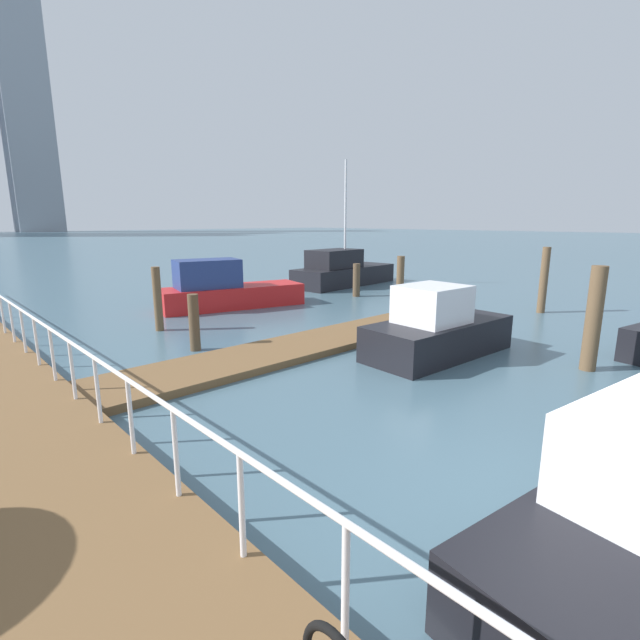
% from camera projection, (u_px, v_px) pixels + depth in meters
% --- Properties ---
extents(ground_plane, '(300.00, 300.00, 0.00)m').
position_uv_depth(ground_plane, '(69.00, 305.00, 19.27)').
color(ground_plane, '#476675').
extents(floating_dock, '(12.10, 2.00, 0.18)m').
position_uv_depth(floating_dock, '(296.00, 347.00, 12.48)').
color(floating_dock, brown).
rests_on(floating_dock, ground_plane).
extents(boardwalk_railing, '(0.06, 29.08, 1.08)m').
position_uv_depth(boardwalk_railing, '(22.00, 319.00, 10.73)').
color(boardwalk_railing, white).
rests_on(boardwalk_railing, boardwalk).
extents(dock_piling_0, '(0.29, 0.29, 1.55)m').
position_uv_depth(dock_piling_0, '(194.00, 323.00, 12.37)').
color(dock_piling_0, brown).
rests_on(dock_piling_0, ground_plane).
extents(dock_piling_1, '(0.35, 0.35, 1.87)m').
position_uv_depth(dock_piling_1, '(400.00, 276.00, 21.35)').
color(dock_piling_1, brown).
rests_on(dock_piling_1, ground_plane).
extents(dock_piling_2, '(0.33, 0.33, 1.53)m').
position_uv_depth(dock_piling_2, '(356.00, 280.00, 21.25)').
color(dock_piling_2, brown).
rests_on(dock_piling_2, ground_plane).
extents(dock_piling_3, '(0.30, 0.30, 2.51)m').
position_uv_depth(dock_piling_3, '(544.00, 280.00, 17.38)').
color(dock_piling_3, brown).
rests_on(dock_piling_3, ground_plane).
extents(dock_piling_4, '(0.26, 0.26, 2.06)m').
position_uv_depth(dock_piling_4, '(158.00, 299.00, 14.56)').
color(dock_piling_4, brown).
rests_on(dock_piling_4, ground_plane).
extents(dock_piling_5, '(0.35, 0.35, 2.47)m').
position_uv_depth(dock_piling_5, '(594.00, 319.00, 10.63)').
color(dock_piling_5, brown).
rests_on(dock_piling_5, ground_plane).
extents(moored_boat_0, '(4.37, 2.01, 1.87)m').
position_uv_depth(moored_boat_0, '(437.00, 330.00, 11.94)').
color(moored_boat_0, black).
rests_on(moored_boat_0, ground_plane).
extents(moored_boat_1, '(5.98, 3.05, 1.98)m').
position_uv_depth(moored_boat_1, '(225.00, 290.00, 18.50)').
color(moored_boat_1, red).
rests_on(moored_boat_1, ground_plane).
extents(moored_boat_4, '(6.62, 2.77, 6.59)m').
position_uv_depth(moored_boat_4, '(342.00, 271.00, 24.94)').
color(moored_boat_4, black).
rests_on(moored_boat_4, ground_plane).
extents(skyline_tower_4, '(13.33, 14.53, 73.28)m').
position_uv_depth(skyline_tower_4, '(25.00, 106.00, 135.99)').
color(skyline_tower_4, '#8C939E').
rests_on(skyline_tower_4, ground_plane).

